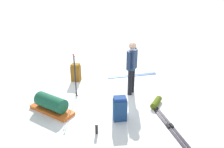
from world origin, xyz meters
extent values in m
plane|color=white|center=(0.00, 0.00, 0.00)|extent=(80.00, 80.00, 0.00)
cylinder|color=black|center=(-0.03, -0.56, 0.42)|extent=(0.14, 0.14, 0.85)
cylinder|color=black|center=(0.15, -0.65, 0.42)|extent=(0.14, 0.14, 0.85)
cube|color=navy|center=(0.06, -0.61, 1.15)|extent=(0.40, 0.35, 0.60)
cylinder|color=navy|center=(-0.16, -0.50, 1.18)|extent=(0.09, 0.09, 0.58)
cylinder|color=navy|center=(0.27, -0.71, 1.18)|extent=(0.09, 0.09, 0.58)
sphere|color=tan|center=(0.06, -0.61, 1.59)|extent=(0.22, 0.22, 0.22)
cube|color=#2A559D|center=(1.40, -0.78, 0.01)|extent=(0.49, 1.87, 0.02)
cube|color=black|center=(1.40, -0.78, 0.04)|extent=(0.09, 0.15, 0.03)
cube|color=#2A559D|center=(1.50, -0.76, 0.01)|extent=(0.49, 1.87, 0.02)
cube|color=black|center=(1.50, -0.76, 0.04)|extent=(0.09, 0.15, 0.03)
cube|color=#271F28|center=(-1.70, -1.50, 0.01)|extent=(1.76, 0.52, 0.02)
cube|color=black|center=(-1.70, -1.50, 0.04)|extent=(0.15, 0.10, 0.03)
cube|color=#271F28|center=(-1.72, -1.40, 0.01)|extent=(1.76, 0.52, 0.02)
cube|color=black|center=(-1.72, -1.40, 0.04)|extent=(0.15, 0.10, 0.03)
cube|color=navy|center=(-1.40, -0.20, 0.30)|extent=(0.29, 0.38, 0.59)
cube|color=navy|center=(-1.40, -0.20, 0.63)|extent=(0.27, 0.34, 0.08)
cube|color=brown|center=(1.01, 1.30, 0.28)|extent=(0.31, 0.36, 0.56)
cube|color=#8B5912|center=(1.01, 1.30, 0.60)|extent=(0.28, 0.32, 0.08)
cylinder|color=black|center=(-0.21, 1.10, 0.66)|extent=(0.02, 0.02, 1.32)
sphere|color=#A51919|center=(-0.21, 1.10, 1.35)|extent=(0.05, 0.05, 0.05)
cylinder|color=black|center=(-0.21, 1.10, 0.06)|extent=(0.07, 0.07, 0.01)
cylinder|color=black|center=(-0.06, 1.15, 0.66)|extent=(0.02, 0.02, 1.32)
sphere|color=#A51919|center=(-0.06, 1.15, 1.35)|extent=(0.05, 0.05, 0.05)
cylinder|color=black|center=(-0.06, 1.15, 0.06)|extent=(0.07, 0.07, 0.01)
cube|color=#D85B1C|center=(-1.01, 1.69, 0.04)|extent=(1.09, 1.36, 0.09)
cylinder|color=#1A593D|center=(-1.01, 1.69, 0.29)|extent=(0.83, 1.00, 0.40)
cylinder|color=#516113|center=(-0.68, -1.29, 0.09)|extent=(0.57, 0.42, 0.18)
cylinder|color=black|center=(-1.97, 0.37, 0.13)|extent=(0.07, 0.07, 0.26)
camera|label=1|loc=(-6.32, 0.00, 3.46)|focal=35.76mm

